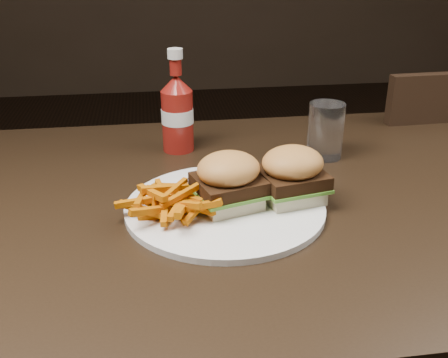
{
  "coord_description": "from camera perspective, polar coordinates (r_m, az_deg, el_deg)",
  "views": [
    {
      "loc": [
        -0.22,
        -0.78,
        1.14
      ],
      "look_at": [
        -0.11,
        -0.04,
        0.8
      ],
      "focal_mm": 42.0,
      "sensor_mm": 36.0,
      "label": 1
    }
  ],
  "objects": [
    {
      "name": "fries_pile",
      "position": [
        0.81,
        -5.17,
        -1.94
      ],
      "size": [
        0.16,
        0.16,
        0.05
      ],
      "primitive_type": null,
      "rotation": [
        0.0,
        0.0,
        0.39
      ],
      "color": "#C14600",
      "rests_on": "plate"
    },
    {
      "name": "dining_table",
      "position": [
        0.91,
        6.32,
        -2.45
      ],
      "size": [
        1.2,
        0.8,
        0.04
      ],
      "primitive_type": "cube",
      "color": "black",
      "rests_on": "ground"
    },
    {
      "name": "ketchup_bottle",
      "position": [
        1.06,
        -5.07,
        6.24
      ],
      "size": [
        0.08,
        0.08,
        0.13
      ],
      "primitive_type": "cylinder",
      "rotation": [
        0.0,
        0.0,
        -0.24
      ],
      "color": "maroon",
      "rests_on": "dining_table"
    },
    {
      "name": "chair_far",
      "position": [
        1.64,
        19.0,
        -2.59
      ],
      "size": [
        0.42,
        0.42,
        0.04
      ],
      "primitive_type": "cube",
      "rotation": [
        0.0,
        0.0,
        3.18
      ],
      "color": "black",
      "rests_on": "ground"
    },
    {
      "name": "plate",
      "position": [
        0.83,
        0.1,
        -3.1
      ],
      "size": [
        0.32,
        0.32,
        0.01
      ],
      "primitive_type": "cylinder",
      "color": "white",
      "rests_on": "dining_table"
    },
    {
      "name": "tumbler",
      "position": [
        1.04,
        11.0,
        5.21
      ],
      "size": [
        0.07,
        0.07,
        0.11
      ],
      "primitive_type": "cylinder",
      "rotation": [
        0.0,
        0.0,
        0.08
      ],
      "color": "white",
      "rests_on": "dining_table"
    },
    {
      "name": "sandwich_half_b",
      "position": [
        0.85,
        7.3,
        -1.46
      ],
      "size": [
        0.1,
        0.1,
        0.02
      ],
      "primitive_type": "cube",
      "rotation": [
        0.0,
        0.0,
        0.19
      ],
      "color": "beige",
      "rests_on": "plate"
    },
    {
      "name": "sandwich_half_a",
      "position": [
        0.82,
        0.48,
        -2.22
      ],
      "size": [
        0.11,
        0.1,
        0.02
      ],
      "primitive_type": "cube",
      "rotation": [
        0.0,
        0.0,
        0.28
      ],
      "color": "beige",
      "rests_on": "plate"
    }
  ]
}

